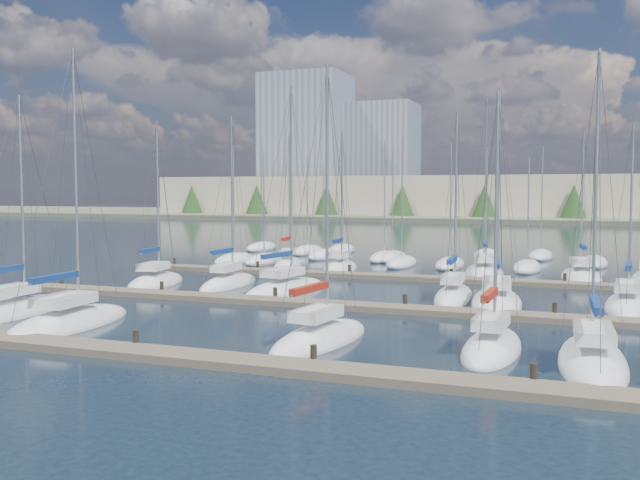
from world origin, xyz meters
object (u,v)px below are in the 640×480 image
(sailboat_o, at_px, (340,268))
(sailboat_h, at_px, (156,282))
(sailboat_b, at_px, (15,311))
(sailboat_e, at_px, (492,348))
(sailboat_c, at_px, (70,322))
(sailboat_m, at_px, (628,306))
(sailboat_f, at_px, (592,361))
(sailboat_k, at_px, (453,296))
(sailboat_l, at_px, (496,302))
(sailboat_i, at_px, (229,283))
(sailboat_j, at_px, (286,289))
(sailboat_q, at_px, (581,277))
(sailboat_n, at_px, (288,265))
(sailboat_p, at_px, (484,272))
(sailboat_d, at_px, (320,338))

(sailboat_o, distance_m, sailboat_h, 16.23)
(sailboat_b, bearing_deg, sailboat_e, -3.43)
(sailboat_c, distance_m, sailboat_m, 30.21)
(sailboat_f, height_order, sailboat_k, sailboat_f)
(sailboat_l, bearing_deg, sailboat_b, -159.01)
(sailboat_i, bearing_deg, sailboat_j, -14.85)
(sailboat_q, distance_m, sailboat_n, 24.05)
(sailboat_h, bearing_deg, sailboat_k, -8.28)
(sailboat_f, distance_m, sailboat_p, 29.61)
(sailboat_f, xyz_separation_m, sailboat_q, (-0.84, 28.21, -0.01))
(sailboat_o, bearing_deg, sailboat_q, -1.43)
(sailboat_o, xyz_separation_m, sailboat_d, (8.64, -27.22, -0.01))
(sailboat_f, bearing_deg, sailboat_l, 108.08)
(sailboat_c, xyz_separation_m, sailboat_n, (-0.74, 28.67, 0.03))
(sailboat_q, height_order, sailboat_j, sailboat_j)
(sailboat_n, xyz_separation_m, sailboat_d, (13.71, -27.95, -0.01))
(sailboat_e, relative_size, sailboat_o, 0.93)
(sailboat_n, distance_m, sailboat_m, 29.85)
(sailboat_i, xyz_separation_m, sailboat_d, (12.60, -14.98, -0.01))
(sailboat_e, height_order, sailboat_b, sailboat_b)
(sailboat_h, bearing_deg, sailboat_d, -48.03)
(sailboat_q, xyz_separation_m, sailboat_d, (-10.33, -28.11, 0.02))
(sailboat_q, bearing_deg, sailboat_h, -158.78)
(sailboat_n, height_order, sailboat_p, sailboat_p)
(sailboat_b, bearing_deg, sailboat_c, -20.48)
(sailboat_f, xyz_separation_m, sailboat_l, (-5.27, 13.53, -0.00))
(sailboat_c, relative_size, sailboat_m, 1.28)
(sailboat_k, distance_m, sailboat_j, 10.93)
(sailboat_f, distance_m, sailboat_e, 3.98)
(sailboat_b, bearing_deg, sailboat_l, 24.51)
(sailboat_o, distance_m, sailboat_l, 20.04)
(sailboat_i, height_order, sailboat_l, sailboat_l)
(sailboat_f, height_order, sailboat_e, sailboat_f)
(sailboat_p, bearing_deg, sailboat_d, -105.44)
(sailboat_j, height_order, sailboat_h, sailboat_j)
(sailboat_f, bearing_deg, sailboat_b, 175.02)
(sailboat_n, bearing_deg, sailboat_j, -77.62)
(sailboat_e, height_order, sailboat_o, sailboat_o)
(sailboat_l, height_order, sailboat_p, sailboat_p)
(sailboat_e, relative_size, sailboat_n, 0.93)
(sailboat_d, bearing_deg, sailboat_q, 76.29)
(sailboat_o, bearing_deg, sailboat_p, 1.57)
(sailboat_p, height_order, sailboat_d, sailboat_p)
(sailboat_c, bearing_deg, sailboat_n, 87.06)
(sailboat_j, distance_m, sailboat_h, 10.07)
(sailboat_e, bearing_deg, sailboat_d, -173.06)
(sailboat_o, relative_size, sailboat_n, 1.00)
(sailboat_f, distance_m, sailboat_i, 28.14)
(sailboat_o, xyz_separation_m, sailboat_l, (14.54, -13.79, -0.02))
(sailboat_p, distance_m, sailboat_h, 25.48)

